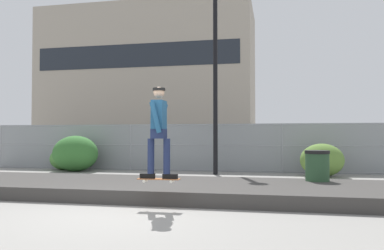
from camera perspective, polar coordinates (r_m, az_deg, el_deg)
ground_plane at (r=7.17m, az=-10.87°, el=-12.66°), size 120.00×120.00×0.00m
gravel_berm at (r=9.35m, az=-5.17°, el=-9.17°), size 13.42×3.06×0.29m
skateboard at (r=7.47m, az=-4.87°, el=-7.87°), size 0.81×0.23×0.07m
skater at (r=7.42m, az=-4.85°, el=-0.20°), size 0.72×0.59×1.73m
chain_fence at (r=15.27m, az=1.65°, el=-3.28°), size 18.08×0.06×1.85m
street_lamp at (r=14.44m, az=3.41°, el=11.88°), size 0.44×0.44×7.77m
parked_car_near at (r=18.87m, az=-6.17°, el=-3.24°), size 4.45×2.04×1.66m
library_building at (r=47.16m, az=-6.13°, el=6.45°), size 24.27×10.69×15.97m
shrub_left at (r=16.84m, az=-18.20°, el=-4.73°), size 1.14×0.93×0.88m
shrub_center at (r=15.97m, az=-16.63°, el=-4.00°), size 1.80×1.47×1.39m
shrub_right at (r=13.98m, az=18.41°, el=-4.88°), size 1.45×1.19×1.12m
trash_bin at (r=9.97m, az=17.79°, el=-6.48°), size 0.59×0.59×1.03m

